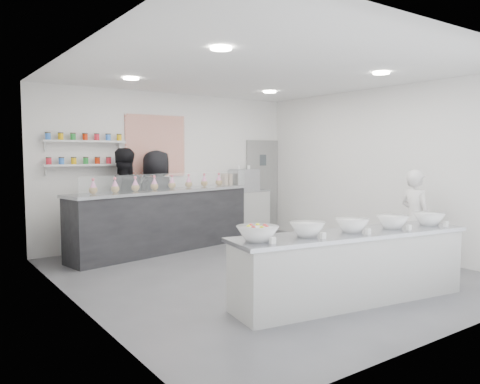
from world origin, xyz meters
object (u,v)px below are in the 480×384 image
at_px(espresso_ledge, 240,213).
at_px(staff_right, 157,200).
at_px(back_bar, 164,220).
at_px(espresso_machine, 244,180).
at_px(prep_counter, 351,267).
at_px(staff_left, 123,201).
at_px(woman_prep, 415,218).

distance_m(espresso_ledge, staff_right, 2.12).
height_order(back_bar, espresso_machine, espresso_machine).
xyz_separation_m(prep_counter, back_bar, (-0.55, 4.00, 0.14)).
relative_size(back_bar, espresso_machine, 6.34).
height_order(back_bar, espresso_ledge, back_bar).
xyz_separation_m(espresso_machine, staff_left, (-2.83, -0.18, -0.27)).
height_order(espresso_ledge, woman_prep, woman_prep).
distance_m(espresso_machine, staff_left, 2.85).
height_order(woman_prep, staff_left, staff_left).
bearing_deg(staff_right, espresso_machine, 170.74).
bearing_deg(staff_right, prep_counter, 83.25).
xyz_separation_m(prep_counter, woman_prep, (2.17, 0.60, 0.35)).
xyz_separation_m(back_bar, espresso_machine, (2.17, 0.48, 0.65)).
bearing_deg(espresso_machine, staff_left, -176.36).
bearing_deg(back_bar, prep_counter, -92.79).
distance_m(espresso_machine, woman_prep, 3.94).
bearing_deg(woman_prep, staff_right, 46.09).
bearing_deg(prep_counter, staff_left, 115.01).
height_order(prep_counter, espresso_ledge, espresso_ledge).
relative_size(prep_counter, staff_left, 1.65).
bearing_deg(prep_counter, espresso_ledge, 80.42).
relative_size(woman_prep, staff_left, 0.82).
bearing_deg(prep_counter, back_bar, 107.04).
bearing_deg(back_bar, staff_right, 78.11).
height_order(espresso_machine, staff_right, staff_right).
height_order(espresso_machine, woman_prep, woman_prep).
bearing_deg(espresso_ledge, woman_prep, -80.43).
relative_size(prep_counter, staff_right, 1.68).
height_order(staff_left, staff_right, staff_left).
bearing_deg(woman_prep, espresso_machine, 17.99).
bearing_deg(woman_prep, prep_counter, 115.19).
xyz_separation_m(prep_counter, staff_right, (-0.55, 4.30, 0.50)).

